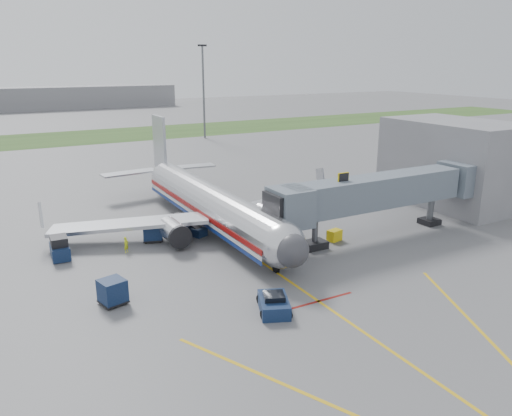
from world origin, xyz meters
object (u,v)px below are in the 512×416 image
airliner (210,203)px  pushback_tug (274,304)px  ramp_worker (126,245)px  belt_loader (192,229)px  baggage_tug (60,249)px

airliner → pushback_tug: airliner is taller
pushback_tug → ramp_worker: ramp_worker is taller
pushback_tug → ramp_worker: bearing=110.5°
pushback_tug → belt_loader: (1.12, 18.06, -0.09)m
baggage_tug → belt_loader: baggage_tug is taller
ramp_worker → pushback_tug: bearing=-107.6°
belt_loader → pushback_tug: bearing=-93.5°
airliner → belt_loader: size_ratio=8.97×
airliner → pushback_tug: bearing=-100.9°
pushback_tug → baggage_tug: 21.04m
pushback_tug → baggage_tug: (-11.50, 17.62, 0.33)m
pushback_tug → belt_loader: size_ratio=0.93×
airliner → ramp_worker: (-9.65, -2.84, -1.90)m
baggage_tug → belt_loader: size_ratio=0.73×
baggage_tug → belt_loader: 12.64m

